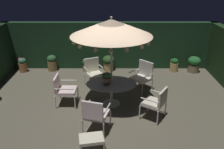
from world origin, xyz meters
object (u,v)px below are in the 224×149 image
Objects in this scene: patio_dining_table at (112,87)px; ottoman_footrest at (92,139)px; patio_umbrella at (112,28)px; potted_plant_right_near at (109,62)px; potted_plant_back_center at (23,65)px; patio_chair_north at (94,71)px; patio_chair_southeast at (157,101)px; potted_plant_back_left at (53,63)px; potted_plant_front_corner at (195,64)px; patio_chair_northeast at (63,88)px; patio_chair_east at (96,113)px; patio_chair_south at (143,75)px; potted_plant_right_far at (88,64)px; centerpiece_planter at (107,77)px; potted_plant_left_far at (175,65)px.

ottoman_footrest is at bearing -101.60° from patio_dining_table.
patio_umbrella is 3.47m from potted_plant_right_near.
potted_plant_back_center is at bearing 123.81° from ottoman_footrest.
potted_plant_right_near is at bearing 70.21° from patio_chair_north.
patio_chair_southeast is 5.17m from potted_plant_back_left.
potted_plant_front_corner is at bearing 17.53° from patio_chair_north.
potted_plant_back_center is (-2.17, 2.60, -0.24)m from patio_chair_northeast.
patio_chair_south is (1.48, 2.46, -0.02)m from patio_chair_east.
patio_umbrella is 4.13× the size of potted_plant_back_left.
patio_chair_southeast is 4.03m from potted_plant_front_corner.
potted_plant_right_far is (-0.35, 1.34, -0.27)m from patio_chair_north.
patio_chair_southeast is 1.43× the size of potted_plant_front_corner.
patio_chair_southeast is 5.98m from potted_plant_back_center.
patio_umbrella is at bearing 37.18° from centerpiece_planter.
potted_plant_right_far is at bearing 1.39° from potted_plant_back_center.
patio_chair_northeast is at bearing 174.58° from centerpiece_planter.
patio_dining_table is 2.88m from potted_plant_right_far.
patio_chair_northeast reaches higher than potted_plant_right_far.
centerpiece_planter is 0.65× the size of potted_plant_right_near.
patio_chair_north is 3.50m from potted_plant_left_far.
patio_chair_east is 0.99× the size of patio_chair_south.
potted_plant_front_corner is (3.51, 2.72, -0.61)m from centerpiece_planter.
patio_chair_southeast is at bearing -48.69° from patio_chair_north.
potted_plant_left_far is at bearing 176.11° from potted_plant_front_corner.
patio_chair_southeast is at bearing -85.06° from patio_chair_south.
ottoman_footrest is (0.20, -3.51, -0.20)m from patio_chair_north.
patio_umbrella reaches higher than potted_plant_front_corner.
potted_plant_front_corner reaches higher than potted_plant_left_far.
patio_dining_table is 0.42m from centerpiece_planter.
patio_dining_table is at bearing -142.22° from potted_plant_front_corner.
potted_plant_back_center is 2.66m from potted_plant_right_far.
potted_plant_right_near is at bearing 124.54° from patio_chair_south.
ottoman_footrest is (1.04, -2.19, -0.18)m from patio_chair_northeast.
patio_dining_table is 2.71× the size of potted_plant_left_far.
potted_plant_front_corner is at bearing 51.39° from ottoman_footrest.
centerpiece_planter reaches higher than ottoman_footrest.
ottoman_footrest is 5.70m from potted_plant_left_far.
patio_umbrella is at bearing -136.41° from patio_chair_south.
ottoman_footrest is 4.88m from potted_plant_right_far.
patio_dining_table reaches higher than potted_plant_left_far.
patio_chair_southeast is 1.84m from patio_chair_south.
centerpiece_planter reaches higher than patio_chair_north.
patio_umbrella is 4.52× the size of potted_plant_back_center.
patio_chair_south is 1.53× the size of potted_plant_front_corner.
potted_plant_back_center is at bearing 144.31° from patio_dining_table.
patio_dining_table is at bearing -48.29° from potted_plant_back_left.
potted_plant_left_far reaches higher than potted_plant_right_far.
patio_chair_north reaches higher than patio_chair_east.
potted_plant_back_left is (-2.03, 4.94, -0.03)m from ottoman_footrest.
potted_plant_right_far is at bearing 96.48° from ottoman_footrest.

